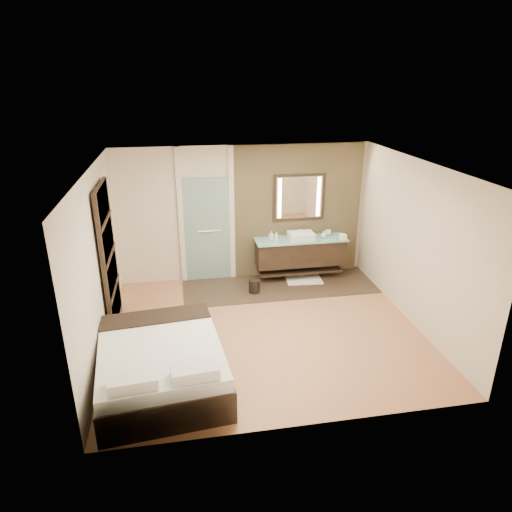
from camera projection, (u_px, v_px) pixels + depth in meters
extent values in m
plane|color=#AF7049|center=(265.00, 330.00, 7.54)|extent=(5.00, 5.00, 0.00)
cube|color=#33281C|center=(279.00, 286.00, 9.10)|extent=(3.80, 1.30, 0.01)
cube|color=#9E895A|center=(298.00, 211.00, 9.24)|extent=(2.60, 0.08, 2.70)
cube|color=black|center=(300.00, 252.00, 9.27)|extent=(1.80, 0.50, 0.50)
cube|color=black|center=(299.00, 270.00, 9.41)|extent=(1.71, 0.45, 0.04)
cube|color=#96E5D5|center=(301.00, 239.00, 9.14)|extent=(1.85, 0.55, 0.03)
cube|color=white|center=(301.00, 236.00, 9.12)|extent=(0.50, 0.38, 0.13)
cylinder|color=silver|center=(299.00, 232.00, 9.28)|extent=(0.03, 0.03, 0.18)
cylinder|color=silver|center=(299.00, 229.00, 9.22)|extent=(0.02, 0.10, 0.02)
cube|color=black|center=(299.00, 197.00, 9.09)|extent=(1.06, 0.03, 0.96)
cube|color=white|center=(299.00, 198.00, 9.07)|extent=(0.94, 0.01, 0.84)
cube|color=#FFEFBF|center=(280.00, 199.00, 9.00)|extent=(0.07, 0.01, 0.80)
cube|color=#FFEFBF|center=(319.00, 197.00, 9.13)|extent=(0.07, 0.01, 0.80)
cube|color=silver|center=(207.00, 230.00, 9.04)|extent=(0.90, 0.05, 2.10)
cylinder|color=silver|center=(210.00, 231.00, 9.01)|extent=(0.45, 0.03, 0.03)
cube|color=beige|center=(181.00, 217.00, 8.86)|extent=(0.10, 0.08, 2.70)
cube|color=beige|center=(232.00, 215.00, 9.02)|extent=(0.10, 0.08, 2.70)
cube|color=black|center=(109.00, 259.00, 7.25)|extent=(0.06, 1.20, 2.40)
cube|color=beige|center=(116.00, 305.00, 7.56)|extent=(0.02, 1.06, 0.52)
cube|color=beige|center=(112.00, 273.00, 7.35)|extent=(0.02, 1.06, 0.52)
cube|color=beige|center=(108.00, 239.00, 7.13)|extent=(0.02, 1.06, 0.52)
cube|color=beige|center=(103.00, 202.00, 6.91)|extent=(0.02, 1.06, 0.52)
cube|color=black|center=(162.00, 370.00, 6.14)|extent=(1.80, 2.16, 0.44)
cube|color=white|center=(160.00, 351.00, 6.03)|extent=(1.74, 2.11, 0.18)
cube|color=black|center=(155.00, 317.00, 6.67)|extent=(1.60, 0.60, 0.04)
cube|color=white|center=(133.00, 381.00, 5.15)|extent=(0.58, 0.35, 0.14)
cube|color=white|center=(195.00, 371.00, 5.33)|extent=(0.58, 0.35, 0.14)
cube|color=white|center=(304.00, 279.00, 9.35)|extent=(0.75, 0.55, 0.02)
cylinder|color=black|center=(254.00, 286.00, 8.78)|extent=(0.22, 0.22, 0.27)
cube|color=white|center=(343.00, 237.00, 9.11)|extent=(0.13, 0.13, 0.10)
imported|color=white|center=(276.00, 237.00, 8.97)|extent=(0.08, 0.08, 0.20)
imported|color=#B2B2B2|center=(271.00, 235.00, 9.07)|extent=(0.10, 0.10, 0.18)
imported|color=silver|center=(324.00, 234.00, 9.17)|extent=(0.13, 0.13, 0.15)
imported|color=white|center=(328.00, 233.00, 9.33)|extent=(0.17, 0.17, 0.10)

